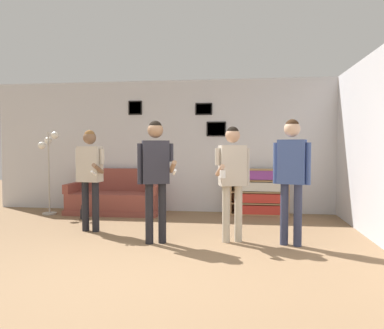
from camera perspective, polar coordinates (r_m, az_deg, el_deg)
ground_plane at (r=4.07m, az=-9.12°, el=-16.63°), size 20.00×20.00×0.00m
wall_back at (r=7.73m, az=-0.68°, el=2.84°), size 8.31×0.08×2.70m
wall_right at (r=5.95m, az=25.98°, el=2.51°), size 0.06×6.35×2.70m
couch at (r=7.74m, az=-11.57°, el=-5.11°), size 1.86×0.80×0.88m
bookshelf at (r=7.49m, az=10.21°, el=-4.14°), size 1.13×0.30×0.90m
floor_lamp at (r=7.89m, az=-21.01°, el=1.00°), size 0.35×0.39×1.64m
person_player_foreground_left at (r=6.11m, az=-15.29°, el=-0.78°), size 0.50×0.48×1.61m
person_player_foreground_center at (r=5.18m, az=-5.57°, el=-0.55°), size 0.58×0.41×1.70m
person_watcher_holding_cup at (r=5.26m, az=6.19°, el=-1.11°), size 0.48×0.51×1.63m
person_spectator_near_bookshelf at (r=5.22m, az=14.94°, el=-0.52°), size 0.48×0.30×1.72m
bottle_on_floor at (r=7.26m, az=-16.41°, el=-7.21°), size 0.07×0.07×0.26m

